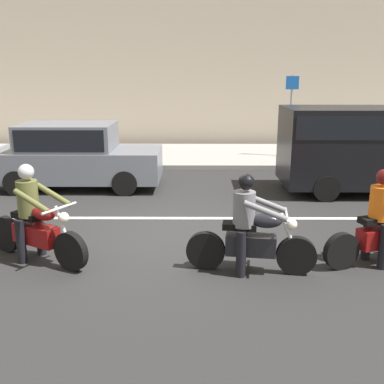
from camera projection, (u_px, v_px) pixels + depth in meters
ground_plane at (173, 233)px, 8.75m from camera, size 80.00×80.00×0.00m
sidewalk_slab at (183, 155)px, 16.46m from camera, size 40.00×4.40×0.14m
building_facade at (185, 8)px, 18.32m from camera, size 40.00×1.40×11.07m
lane_marking_stripe at (188, 218)px, 9.62m from camera, size 18.00×0.14×0.01m
motorcycle_with_rider_olive at (35, 222)px, 7.33m from camera, size 1.94×1.21×1.62m
motorcycle_with_rider_gray at (250, 233)px, 6.91m from camera, size 2.02×0.72×1.57m
motorcycle_with_rider_orange_stripe at (383, 225)px, 7.23m from camera, size 2.08×0.93×1.58m
parked_sedan_slate_gray at (74, 155)px, 11.96m from camera, size 4.42×1.82×1.72m
parked_van_black at (377, 144)px, 11.39m from camera, size 4.73×1.96×2.18m
street_sign_post at (291, 108)px, 15.45m from camera, size 0.44×0.08×2.78m
pedestrian_bystander at (363, 126)px, 15.90m from camera, size 0.34×0.34×1.73m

